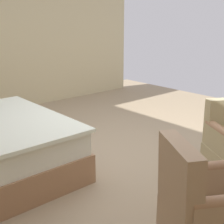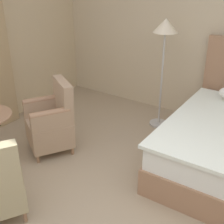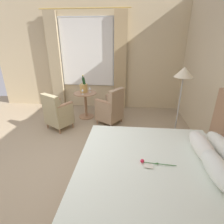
{
  "view_description": "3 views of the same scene",
  "coord_description": "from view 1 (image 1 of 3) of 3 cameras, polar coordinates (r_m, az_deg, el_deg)",
  "views": [
    {
      "loc": [
        -2.72,
        2.51,
        1.71
      ],
      "look_at": [
        -0.95,
        0.95,
        1.0
      ],
      "focal_mm": 50.0,
      "sensor_mm": 36.0,
      "label": 1
    },
    {
      "loc": [
        0.92,
        -1.75,
        2.32
      ],
      "look_at": [
        -0.89,
        0.98,
        0.72
      ],
      "focal_mm": 50.0,
      "sensor_mm": 36.0,
      "label": 2
    },
    {
      "loc": [
        2.43,
        1.25,
        2.07
      ],
      "look_at": [
        -0.71,
        0.95,
        0.75
      ],
      "focal_mm": 28.0,
      "sensor_mm": 36.0,
      "label": 3
    }
  ],
  "objects": [
    {
      "name": "ground_plane",
      "position": [
        4.08,
        1.24,
        -8.03
      ],
      "size": [
        7.46,
        7.46,
        0.0
      ],
      "primitive_type": "plane",
      "color": "tan"
    },
    {
      "name": "wall_far_side",
      "position": [
        6.29,
        -18.39,
        14.82
      ],
      "size": [
        0.12,
        5.77,
        3.17
      ],
      "color": "beige",
      "rests_on": "ground"
    },
    {
      "name": "armchair_by_window",
      "position": [
        2.35,
        15.92,
        -17.56
      ],
      "size": [
        0.74,
        0.75,
        0.95
      ],
      "color": "#9D7353",
      "rests_on": "ground"
    }
  ]
}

